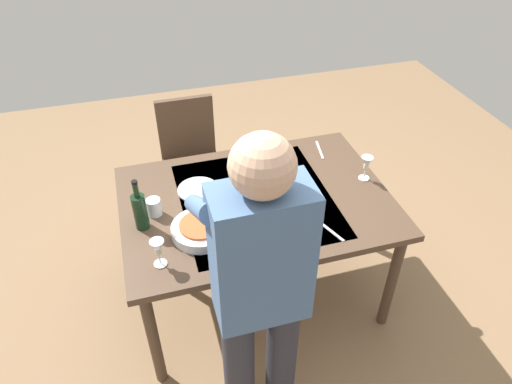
{
  "coord_description": "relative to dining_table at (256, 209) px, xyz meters",
  "views": [
    {
      "loc": [
        0.56,
        1.93,
        2.42
      ],
      "look_at": [
        0.0,
        0.0,
        0.82
      ],
      "focal_mm": 32.98,
      "sensor_mm": 36.0,
      "label": 1
    }
  ],
  "objects": [
    {
      "name": "table_knife",
      "position": [
        -0.53,
        -0.36,
        0.08
      ],
      "size": [
        0.05,
        0.2,
        0.0
      ],
      "primitive_type": "cube",
      "rotation": [
        0.0,
        0.0,
        -0.18
      ],
      "color": "silver",
      "rests_on": "dining_table"
    },
    {
      "name": "serving_bowl_pasta",
      "position": [
        0.34,
        0.19,
        0.11
      ],
      "size": [
        0.3,
        0.3,
        0.07
      ],
      "color": "silver",
      "rests_on": "dining_table"
    },
    {
      "name": "dinner_plate_near",
      "position": [
        0.29,
        -0.17,
        0.08
      ],
      "size": [
        0.23,
        0.23,
        0.01
      ],
      "primitive_type": "cylinder",
      "color": "silver",
      "rests_on": "dining_table"
    },
    {
      "name": "dining_table",
      "position": [
        0.0,
        0.0,
        0.0
      ],
      "size": [
        1.48,
        1.04,
        0.77
      ],
      "color": "#4C3828",
      "rests_on": "ground_plane"
    },
    {
      "name": "chair_near",
      "position": [
        0.23,
        -0.9,
        -0.16
      ],
      "size": [
        0.4,
        0.4,
        0.91
      ],
      "color": "#352114",
      "rests_on": "ground_plane"
    },
    {
      "name": "table_fork",
      "position": [
        -0.3,
        0.36,
        0.08
      ],
      "size": [
        0.08,
        0.17,
        0.0
      ],
      "primitive_type": "cube",
      "rotation": [
        0.0,
        0.0,
        0.37
      ],
      "color": "silver",
      "rests_on": "dining_table"
    },
    {
      "name": "wine_glass_left",
      "position": [
        -0.66,
        -0.01,
        0.18
      ],
      "size": [
        0.07,
        0.07,
        0.15
      ],
      "color": "white",
      "rests_on": "dining_table"
    },
    {
      "name": "side_bowl_salad",
      "position": [
        -0.03,
        -0.29,
        0.11
      ],
      "size": [
        0.18,
        0.18,
        0.07
      ],
      "color": "silver",
      "rests_on": "dining_table"
    },
    {
      "name": "wine_bottle",
      "position": [
        0.62,
        0.05,
        0.18
      ],
      "size": [
        0.07,
        0.07,
        0.3
      ],
      "color": "black",
      "rests_on": "dining_table"
    },
    {
      "name": "water_cup_near_left",
      "position": [
        0.55,
        -0.03,
        0.12
      ],
      "size": [
        0.08,
        0.08,
        0.1
      ],
      "primitive_type": "cylinder",
      "color": "silver",
      "rests_on": "dining_table"
    },
    {
      "name": "wine_glass_right",
      "position": [
        0.57,
        0.34,
        0.18
      ],
      "size": [
        0.07,
        0.07,
        0.15
      ],
      "color": "white",
      "rests_on": "dining_table"
    },
    {
      "name": "person_server",
      "position": [
        0.21,
        0.78,
        0.27
      ],
      "size": [
        0.42,
        0.61,
        1.69
      ],
      "color": "#2D2D38",
      "rests_on": "ground_plane"
    },
    {
      "name": "ground_plane",
      "position": [
        0.0,
        0.0,
        -0.69
      ],
      "size": [
        6.0,
        6.0,
        0.0
      ],
      "primitive_type": "plane",
      "color": "#846647"
    },
    {
      "name": "water_cup_near_right",
      "position": [
        0.05,
        0.03,
        0.12
      ],
      "size": [
        0.07,
        0.07,
        0.1
      ],
      "primitive_type": "cylinder",
      "color": "silver",
      "rests_on": "dining_table"
    }
  ]
}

